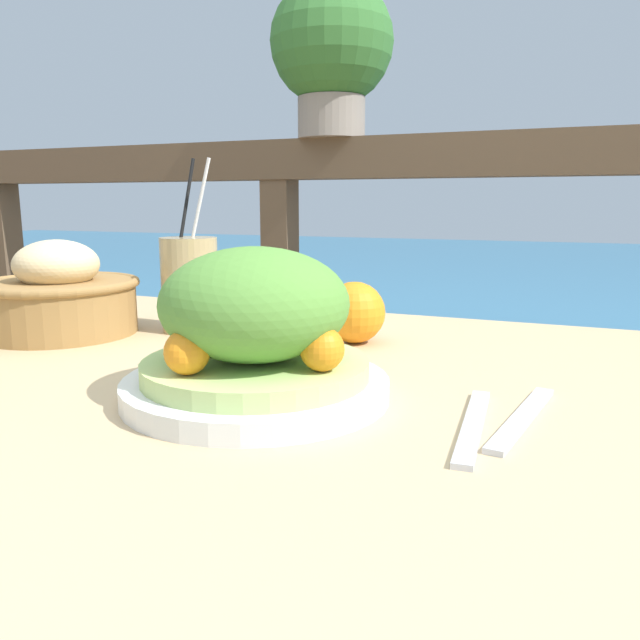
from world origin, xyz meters
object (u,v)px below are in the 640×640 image
Objects in this scene: drink_glass at (190,284)px; potted_plant at (332,49)px; bread_basket at (59,296)px; salad_plate at (255,334)px.

potted_plant is (-0.02, 0.62, 0.45)m from drink_glass.
bread_basket is 0.86m from potted_plant.
drink_glass is at bearing 134.13° from salad_plate.
salad_plate reaches higher than bread_basket.
potted_plant is (-0.26, 0.86, 0.45)m from salad_plate.
salad_plate is 1.15× the size of bread_basket.
potted_plant is (0.14, 0.71, 0.46)m from bread_basket.
potted_plant reaches higher than salad_plate.
drink_glass reaches higher than bread_basket.
drink_glass is 0.18m from bread_basket.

